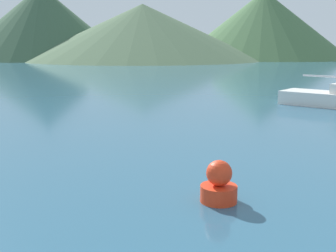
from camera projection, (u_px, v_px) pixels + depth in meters
The scene contains 4 objects.
buoy_marker at pixel (219, 185), 9.46m from camera, with size 0.84×0.84×0.96m.
hill_west at pixel (42, 23), 96.19m from camera, with size 39.27×39.27×16.38m.
hill_central at pixel (143, 32), 92.29m from camera, with size 52.50×52.50×12.04m.
hill_east at pixel (263, 25), 99.78m from camera, with size 40.42×40.42×15.76m.
Camera 1 is at (1.14, 2.20, 3.51)m, focal length 45.00 mm.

